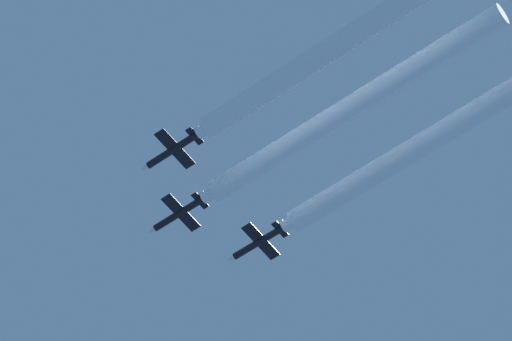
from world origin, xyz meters
TOP-DOWN VIEW (x-y plane):
  - jet_lead at (0.32, 8.47)m, footprint 9.13×13.29m
  - jet_left_wingman at (-12.24, -0.21)m, footprint 9.13×13.29m
  - jet_right_wingman at (12.94, -0.17)m, footprint 9.13×13.29m
  - smoke_trail_lead at (0.32, -29.18)m, footprint 4.08×63.22m
  - smoke_trail_left_wingman at (-12.24, -31.46)m, footprint 4.08×50.41m
  - smoke_trail_right_wingman at (12.94, -35.27)m, footprint 4.08×58.13m

SIDE VIEW (x-z plane):
  - smoke_trail_left_wingman at x=-12.24m, z-range 228.47..232.55m
  - smoke_trail_right_wingman at x=12.94m, z-range 228.48..232.56m
  - jet_left_wingman at x=-12.24m, z-range 228.94..232.14m
  - jet_right_wingman at x=12.94m, z-range 228.95..232.15m
  - smoke_trail_lead at x=0.32m, z-range 230.54..234.62m
  - jet_lead at x=0.32m, z-range 231.01..234.21m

